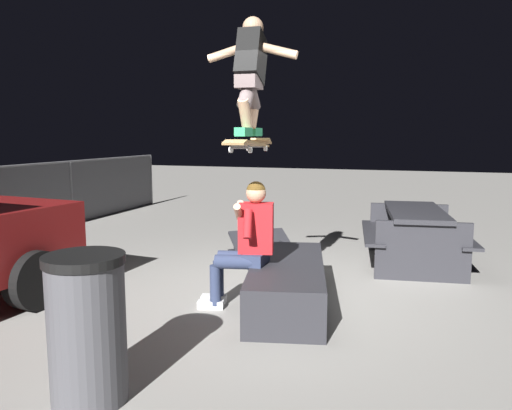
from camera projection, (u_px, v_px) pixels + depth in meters
The scene contains 8 objects.
ground_plane at pixel (275, 297), 5.35m from camera, with size 40.00×40.00×0.00m, color gray.
ledge_box_main at pixel (287, 284), 5.10m from camera, with size 1.94×0.72×0.45m, color #28282D.
person_sitting_on_ledge at pixel (246, 239), 4.98m from camera, with size 0.59×0.78×1.28m.
skateboard at pixel (249, 144), 4.74m from camera, with size 1.03×0.26×0.13m.
skater_airborne at pixel (251, 70), 4.69m from camera, with size 0.62×0.89×1.12m.
kicker_ramp at pixel (266, 254), 7.00m from camera, with size 1.30×1.27×0.44m.
picnic_table_back at pixel (415, 228), 6.63m from camera, with size 1.87×1.56×0.75m.
trash_bin at pixel (87, 328), 3.22m from camera, with size 0.52×0.52×0.98m.
Camera 1 is at (-4.96, -1.44, 1.74)m, focal length 34.99 mm.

